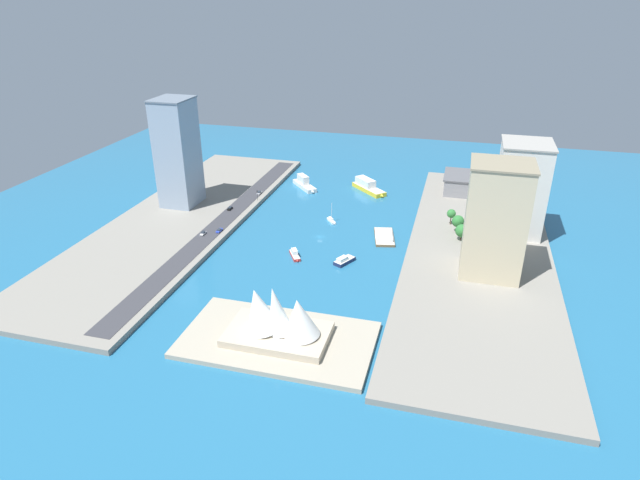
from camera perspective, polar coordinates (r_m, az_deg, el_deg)
The scene contains 22 objects.
ground_plane at distance 291.51m, azimuth -0.02°, elevation 0.33°, with size 440.00×440.00×0.00m, color #23668E.
quay_west at distance 283.01m, azimuth 16.37°, elevation -1.30°, with size 70.00×240.00×2.53m, color gray.
quay_east at distance 320.80m, azimuth -14.44°, elevation 2.16°, with size 70.00×240.00×2.53m, color gray.
peninsula_point at distance 209.79m, azimuth -4.47°, elevation -10.44°, with size 72.85×40.99×2.00m, color #A89E89.
road_strip at distance 308.90m, azimuth -10.26°, elevation 1.93°, with size 11.30×228.00×0.15m, color #38383D.
barge_flat_brown at distance 291.18m, azimuth 6.80°, elevation 0.37°, with size 14.61×24.31×2.93m.
ferry_white_commuter at distance 363.11m, azimuth -1.68°, elevation 5.97°, with size 21.13×22.68×8.07m.
tugboat_red at distance 270.11m, azimuth -2.68°, elevation -1.52°, with size 8.71×12.14×3.81m.
sailboat_small_white at distance 309.82m, azimuth 1.20°, elevation 2.09°, with size 6.99×8.69×11.71m.
ferry_yellow_fast at distance 358.84m, azimuth 5.05°, elevation 5.67°, with size 25.61×25.37×7.45m.
patrol_launch_navy at distance 264.35m, azimuth 2.58°, elevation -2.16°, with size 9.62×12.96×3.59m.
hotel_broad_white at distance 302.52m, azimuth 20.43°, elevation 5.15°, with size 25.29×28.69×48.72m.
office_block_beige at distance 252.03m, azimuth 18.01°, elevation 2.03°, with size 27.15×24.77×52.60m.
warehouse_low_gray at distance 360.08m, azimuth 16.51°, elevation 5.64°, with size 45.44×28.89×11.06m.
tower_tall_glass at distance 331.03m, azimuth -14.79°, elevation 8.89°, with size 20.18×23.78×63.00m.
hatchback_blue at distance 296.05m, azimuth -10.58°, elevation 1.01°, with size 1.98×5.09×1.52m.
suv_black at distance 324.41m, azimuth -9.48°, elevation 3.32°, with size 2.09×4.41×1.58m.
sedan_silver at distance 346.68m, azimuth -6.42°, elevation 4.99°, with size 2.03×4.90×1.71m.
van_white at distance 294.34m, azimuth -12.21°, elevation 0.71°, with size 1.95×4.74×1.56m.
traffic_light_waterfront at distance 335.23m, azimuth -6.64°, elevation 4.87°, with size 0.36×0.36×6.50m.
opera_landmark at distance 204.14m, azimuth -4.47°, elevation -8.24°, with size 38.78×23.56×22.30m.
park_tree_cluster at distance 295.64m, azimuth 14.39°, elevation 1.65°, with size 12.09×25.29×9.49m.
Camera 1 is at (-68.99, 254.80, 123.67)m, focal length 30.35 mm.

